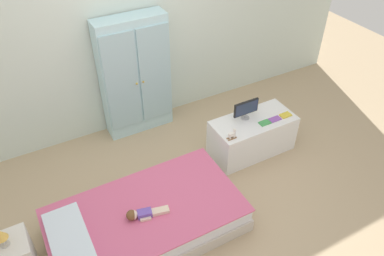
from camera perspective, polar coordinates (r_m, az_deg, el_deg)
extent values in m
cube|color=tan|center=(4.04, -0.20, -10.76)|extent=(10.00, 10.00, 0.02)
cube|color=silver|center=(4.42, -10.36, 15.42)|extent=(6.40, 0.05, 2.70)
cube|color=beige|center=(3.76, -6.80, -14.40)|extent=(1.79, 0.98, 0.14)
cube|color=silver|center=(3.65, -6.97, -13.05)|extent=(1.75, 0.94, 0.15)
cube|color=#D65B84|center=(3.58, -7.07, -12.25)|extent=(1.78, 0.97, 0.02)
cube|color=silver|center=(3.49, -18.09, -15.69)|extent=(0.32, 0.71, 0.05)
cube|color=#6B4CB2|center=(3.51, -7.19, -12.71)|extent=(0.14, 0.11, 0.06)
cube|color=beige|center=(3.54, -4.87, -12.16)|extent=(0.16, 0.07, 0.04)
cube|color=beige|center=(3.52, -4.75, -12.60)|extent=(0.16, 0.07, 0.04)
cube|color=beige|center=(3.56, -7.32, -12.24)|extent=(0.10, 0.05, 0.03)
cube|color=beige|center=(3.49, -7.01, -13.55)|extent=(0.10, 0.05, 0.03)
sphere|color=beige|center=(3.50, -8.95, -12.88)|extent=(0.09, 0.09, 0.09)
sphere|color=brown|center=(3.49, -9.14, -12.89)|extent=(0.10, 0.10, 0.10)
cylinder|color=#B7B2AD|center=(3.51, -26.43, -15.48)|extent=(0.08, 0.08, 0.01)
cylinder|color=#B7B2AD|center=(3.47, -26.65, -15.03)|extent=(0.02, 0.02, 0.08)
cone|color=#E5B24C|center=(3.41, -27.08, -14.13)|extent=(0.10, 0.10, 0.10)
cube|color=silver|center=(4.55, -8.61, 7.70)|extent=(0.82, 0.25, 1.48)
cube|color=#9DC0C9|center=(4.37, -10.49, 6.60)|extent=(0.38, 0.02, 1.22)
cube|color=#9DC0C9|center=(4.48, -5.57, 8.01)|extent=(0.38, 0.02, 1.22)
sphere|color=gold|center=(4.41, -8.34, 6.65)|extent=(0.02, 0.02, 0.02)
sphere|color=gold|center=(4.43, -7.38, 6.93)|extent=(0.02, 0.02, 0.02)
cube|color=white|center=(4.47, 9.06, -1.11)|extent=(0.97, 0.46, 0.45)
cylinder|color=#99999E|center=(4.34, 8.02, 1.56)|extent=(0.10, 0.10, 0.01)
cylinder|color=#99999E|center=(4.32, 8.05, 1.88)|extent=(0.02, 0.02, 0.05)
cube|color=black|center=(4.26, 8.18, 3.06)|extent=(0.31, 0.02, 0.17)
cube|color=#28334C|center=(4.25, 8.29, 2.96)|extent=(0.29, 0.01, 0.15)
cube|color=#8E6642|center=(4.05, 5.89, -1.40)|extent=(0.11, 0.01, 0.01)
cube|color=#8E6642|center=(4.03, 6.13, -1.65)|extent=(0.11, 0.01, 0.01)
cube|color=white|center=(4.01, 6.05, -0.97)|extent=(0.07, 0.03, 0.04)
cylinder|color=white|center=(4.05, 6.23, -1.13)|extent=(0.01, 0.01, 0.02)
cylinder|color=white|center=(4.03, 6.40, -1.30)|extent=(0.01, 0.01, 0.02)
cylinder|color=white|center=(4.03, 5.65, -1.35)|extent=(0.01, 0.01, 0.02)
cylinder|color=white|center=(4.01, 5.81, -1.52)|extent=(0.01, 0.01, 0.02)
cylinder|color=white|center=(4.00, 6.44, -0.51)|extent=(0.02, 0.02, 0.02)
sphere|color=white|center=(3.99, 6.46, -0.27)|extent=(0.04, 0.04, 0.04)
cube|color=#429E51|center=(4.30, 10.96, 0.79)|extent=(0.13, 0.08, 0.01)
cube|color=#8E51B2|center=(4.38, 12.43, 1.32)|extent=(0.14, 0.08, 0.01)
cube|color=gold|center=(4.47, 13.97, 1.92)|extent=(0.13, 0.08, 0.02)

